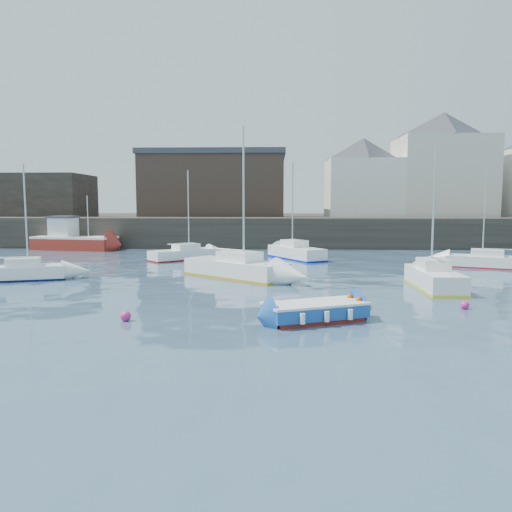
{
  "coord_description": "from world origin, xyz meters",
  "views": [
    {
      "loc": [
        1.04,
        -15.87,
        4.45
      ],
      "look_at": [
        0.0,
        12.0,
        1.5
      ],
      "focal_mm": 35.0,
      "sensor_mm": 36.0,
      "label": 1
    }
  ],
  "objects_px": {
    "fishing_boat": "(72,239)",
    "buoy_mid": "(465,309)",
    "buoy_near": "(126,321)",
    "sailboat_h": "(184,254)",
    "blue_dinghy": "(315,311)",
    "buoy_far": "(287,276)",
    "sailboat_a": "(20,272)",
    "sailboat_b": "(236,268)",
    "sailboat_f": "(296,252)",
    "sailboat_c": "(434,278)",
    "sailboat_d": "(491,261)"
  },
  "relations": [
    {
      "from": "sailboat_c",
      "to": "sailboat_d",
      "type": "bearing_deg",
      "value": 52.57
    },
    {
      "from": "blue_dinghy",
      "to": "buoy_near",
      "type": "relative_size",
      "value": 10.36
    },
    {
      "from": "sailboat_f",
      "to": "blue_dinghy",
      "type": "bearing_deg",
      "value": -90.46
    },
    {
      "from": "sailboat_c",
      "to": "buoy_mid",
      "type": "relative_size",
      "value": 19.78
    },
    {
      "from": "fishing_boat",
      "to": "buoy_mid",
      "type": "distance_m",
      "value": 38.2
    },
    {
      "from": "sailboat_a",
      "to": "sailboat_d",
      "type": "bearing_deg",
      "value": 12.6
    },
    {
      "from": "sailboat_a",
      "to": "buoy_far",
      "type": "bearing_deg",
      "value": 7.73
    },
    {
      "from": "sailboat_b",
      "to": "sailboat_f",
      "type": "relative_size",
      "value": 1.14
    },
    {
      "from": "fishing_boat",
      "to": "sailboat_f",
      "type": "xyz_separation_m",
      "value": [
        21.29,
        -7.41,
        -0.46
      ]
    },
    {
      "from": "sailboat_a",
      "to": "buoy_near",
      "type": "xyz_separation_m",
      "value": [
        9.18,
        -9.8,
        -0.47
      ]
    },
    {
      "from": "buoy_mid",
      "to": "sailboat_d",
      "type": "bearing_deg",
      "value": 63.34
    },
    {
      "from": "buoy_near",
      "to": "buoy_far",
      "type": "xyz_separation_m",
      "value": [
        6.4,
        11.92,
        0.0
      ]
    },
    {
      "from": "fishing_boat",
      "to": "sailboat_h",
      "type": "bearing_deg",
      "value": -34.12
    },
    {
      "from": "sailboat_a",
      "to": "sailboat_b",
      "type": "xyz_separation_m",
      "value": [
        12.51,
        1.52,
        0.11
      ]
    },
    {
      "from": "blue_dinghy",
      "to": "fishing_boat",
      "type": "distance_m",
      "value": 35.73
    },
    {
      "from": "buoy_near",
      "to": "sailboat_h",
      "type": "bearing_deg",
      "value": 94.33
    },
    {
      "from": "sailboat_b",
      "to": "sailboat_c",
      "type": "height_order",
      "value": "sailboat_b"
    },
    {
      "from": "blue_dinghy",
      "to": "sailboat_f",
      "type": "xyz_separation_m",
      "value": [
        0.17,
        21.42,
        0.14
      ]
    },
    {
      "from": "sailboat_c",
      "to": "sailboat_d",
      "type": "distance_m",
      "value": 10.88
    },
    {
      "from": "blue_dinghy",
      "to": "buoy_far",
      "type": "bearing_deg",
      "value": 93.89
    },
    {
      "from": "sailboat_b",
      "to": "sailboat_c",
      "type": "distance_m",
      "value": 11.25
    },
    {
      "from": "fishing_boat",
      "to": "buoy_far",
      "type": "relative_size",
      "value": 18.14
    },
    {
      "from": "buoy_far",
      "to": "buoy_near",
      "type": "bearing_deg",
      "value": -118.26
    },
    {
      "from": "sailboat_a",
      "to": "sailboat_c",
      "type": "bearing_deg",
      "value": -4.87
    },
    {
      "from": "sailboat_a",
      "to": "buoy_mid",
      "type": "height_order",
      "value": "sailboat_a"
    },
    {
      "from": "sailboat_h",
      "to": "buoy_near",
      "type": "height_order",
      "value": "sailboat_h"
    },
    {
      "from": "sailboat_b",
      "to": "sailboat_f",
      "type": "distance_m",
      "value": 11.07
    },
    {
      "from": "buoy_mid",
      "to": "buoy_far",
      "type": "distance_m",
      "value": 11.78
    },
    {
      "from": "sailboat_d",
      "to": "sailboat_h",
      "type": "distance_m",
      "value": 22.6
    },
    {
      "from": "sailboat_c",
      "to": "sailboat_f",
      "type": "bearing_deg",
      "value": 115.72
    },
    {
      "from": "buoy_near",
      "to": "buoy_mid",
      "type": "distance_m",
      "value": 13.96
    },
    {
      "from": "fishing_boat",
      "to": "blue_dinghy",
      "type": "bearing_deg",
      "value": -53.77
    },
    {
      "from": "sailboat_h",
      "to": "blue_dinghy",
      "type": "bearing_deg",
      "value": -66.81
    },
    {
      "from": "buoy_far",
      "to": "sailboat_f",
      "type": "bearing_deg",
      "value": 84.31
    },
    {
      "from": "sailboat_h",
      "to": "buoy_far",
      "type": "distance_m",
      "value": 11.85
    },
    {
      "from": "sailboat_a",
      "to": "buoy_mid",
      "type": "xyz_separation_m",
      "value": [
        22.89,
        -7.14,
        -0.47
      ]
    },
    {
      "from": "fishing_boat",
      "to": "buoy_near",
      "type": "xyz_separation_m",
      "value": [
        13.92,
        -29.03,
        -1.01
      ]
    },
    {
      "from": "sailboat_f",
      "to": "buoy_mid",
      "type": "height_order",
      "value": "sailboat_f"
    },
    {
      "from": "sailboat_a",
      "to": "sailboat_h",
      "type": "xyz_separation_m",
      "value": [
        7.62,
        10.87,
        -0.01
      ]
    },
    {
      "from": "sailboat_c",
      "to": "sailboat_h",
      "type": "xyz_separation_m",
      "value": [
        -15.59,
        12.84,
        -0.1
      ]
    },
    {
      "from": "sailboat_d",
      "to": "blue_dinghy",
      "type": "bearing_deg",
      "value": -129.58
    },
    {
      "from": "sailboat_d",
      "to": "buoy_far",
      "type": "height_order",
      "value": "sailboat_d"
    },
    {
      "from": "buoy_far",
      "to": "sailboat_c",
      "type": "bearing_deg",
      "value": -28.24
    },
    {
      "from": "sailboat_a",
      "to": "sailboat_c",
      "type": "xyz_separation_m",
      "value": [
        23.2,
        -1.98,
        0.09
      ]
    },
    {
      "from": "blue_dinghy",
      "to": "sailboat_c",
      "type": "relative_size",
      "value": 0.58
    },
    {
      "from": "sailboat_h",
      "to": "sailboat_f",
      "type": "bearing_deg",
      "value": 6.14
    },
    {
      "from": "sailboat_h",
      "to": "sailboat_b",
      "type": "bearing_deg",
      "value": -62.37
    },
    {
      "from": "sailboat_b",
      "to": "sailboat_h",
      "type": "height_order",
      "value": "sailboat_b"
    },
    {
      "from": "fishing_boat",
      "to": "sailboat_a",
      "type": "relative_size",
      "value": 1.23
    },
    {
      "from": "sailboat_b",
      "to": "sailboat_h",
      "type": "bearing_deg",
      "value": 117.63
    }
  ]
}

